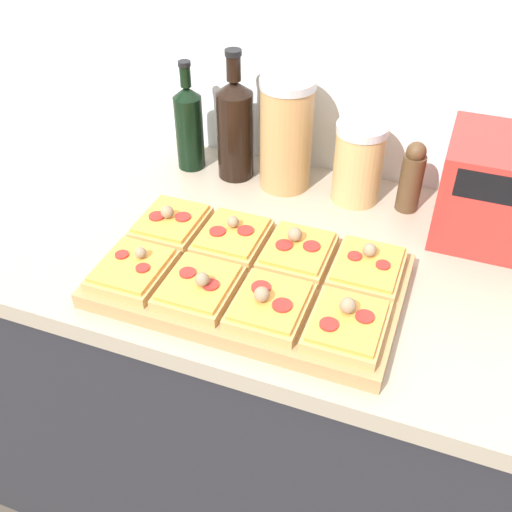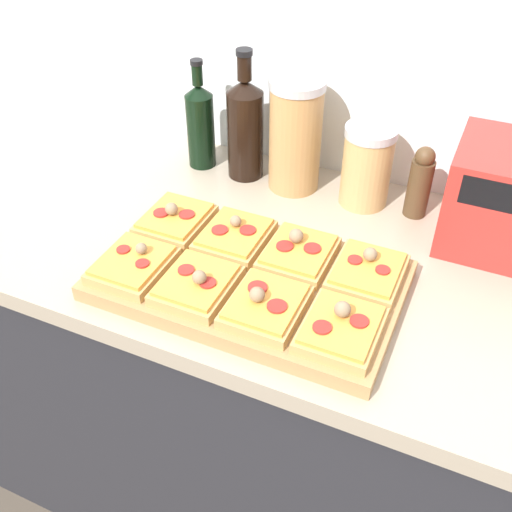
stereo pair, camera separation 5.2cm
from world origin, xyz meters
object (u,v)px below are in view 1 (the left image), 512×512
(olive_oil_bottle, at_px, (189,126))
(wine_bottle, at_px, (235,127))
(grain_jar_short, at_px, (358,162))
(grain_jar_tall, at_px, (286,134))
(toaster_oven, at_px, (507,192))
(cutting_board, at_px, (250,281))
(pepper_mill, at_px, (411,177))

(olive_oil_bottle, relative_size, wine_bottle, 0.87)
(olive_oil_bottle, bearing_deg, wine_bottle, 0.00)
(wine_bottle, height_order, grain_jar_short, wine_bottle)
(grain_jar_tall, height_order, grain_jar_short, grain_jar_tall)
(olive_oil_bottle, bearing_deg, toaster_oven, -2.49)
(olive_oil_bottle, distance_m, grain_jar_tall, 0.24)
(grain_jar_tall, bearing_deg, toaster_oven, -3.75)
(wine_bottle, distance_m, toaster_oven, 0.59)
(olive_oil_bottle, distance_m, toaster_oven, 0.70)
(grain_jar_tall, bearing_deg, cutting_board, -81.52)
(olive_oil_bottle, xyz_separation_m, wine_bottle, (0.11, 0.00, 0.02))
(cutting_board, relative_size, wine_bottle, 1.84)
(cutting_board, height_order, toaster_oven, toaster_oven)
(olive_oil_bottle, bearing_deg, grain_jar_short, 0.00)
(cutting_board, bearing_deg, toaster_oven, 38.64)
(grain_jar_short, height_order, toaster_oven, toaster_oven)
(wine_bottle, bearing_deg, pepper_mill, 0.00)
(wine_bottle, height_order, toaster_oven, wine_bottle)
(grain_jar_short, bearing_deg, wine_bottle, 180.00)
(wine_bottle, height_order, grain_jar_tall, wine_bottle)
(cutting_board, xyz_separation_m, olive_oil_bottle, (-0.29, 0.36, 0.09))
(grain_jar_tall, height_order, toaster_oven, grain_jar_tall)
(grain_jar_tall, distance_m, pepper_mill, 0.28)
(toaster_oven, bearing_deg, wine_bottle, 177.02)
(cutting_board, bearing_deg, wine_bottle, 115.87)
(toaster_oven, bearing_deg, pepper_mill, 170.67)
(wine_bottle, bearing_deg, grain_jar_short, 0.00)
(olive_oil_bottle, bearing_deg, grain_jar_tall, 0.00)
(olive_oil_bottle, relative_size, grain_jar_tall, 1.02)
(wine_bottle, height_order, pepper_mill, wine_bottle)
(grain_jar_tall, bearing_deg, grain_jar_short, 0.00)
(cutting_board, relative_size, toaster_oven, 1.99)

